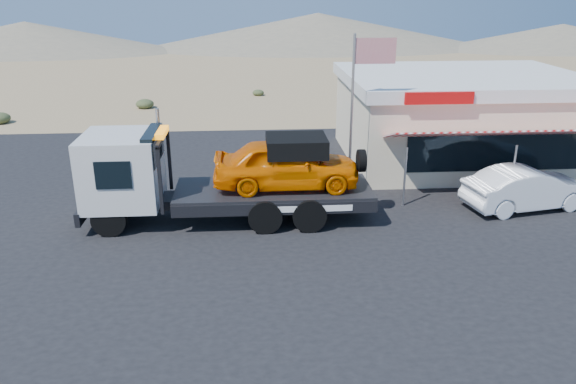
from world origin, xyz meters
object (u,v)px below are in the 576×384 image
tow_truck (221,172)px  jerky_store (460,116)px  white_sedan (528,188)px  flagpole (359,98)px

tow_truck → jerky_store: (10.53, 6.46, 0.28)m
jerky_store → white_sedan: bearing=-86.9°
jerky_store → flagpole: 7.36m
tow_truck → jerky_store: size_ratio=0.92×
white_sedan → jerky_store: (-0.34, 6.24, 1.21)m
tow_truck → flagpole: (4.96, 1.98, 2.05)m
tow_truck → white_sedan: bearing=1.2°
white_sedan → jerky_store: 6.36m
jerky_store → tow_truck: bearing=-148.5°
tow_truck → jerky_store: bearing=31.5°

